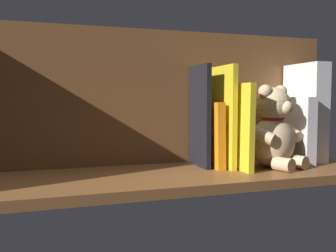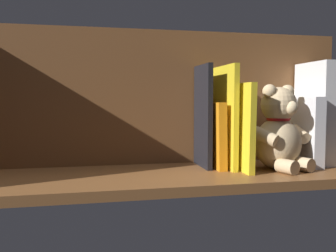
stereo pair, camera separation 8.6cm
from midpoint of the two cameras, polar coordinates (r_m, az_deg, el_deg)
The scene contains 9 objects.
ground_plane at distance 88.06cm, azimuth 2.83°, elevation -7.93°, with size 103.65×30.09×2.20cm, color brown.
shelf_back_panel at distance 98.49cm, azimuth 0.96°, elevation 4.48°, with size 103.65×1.50×35.74cm, color brown.
dictionary_thick_white at distance 108.58cm, azimuth 24.21°, elevation 1.85°, with size 4.69×14.43×27.24cm, color silver.
book_0 at distance 105.29cm, azimuth 22.31°, elevation -0.68°, with size 3.00×16.51×17.99cm, color silver.
teddy_bear at distance 95.92cm, azimuth 19.42°, elevation -0.91°, with size 16.08×16.01×21.02cm.
book_1 at distance 94.36cm, azimuth 13.21°, elevation -0.03°, with size 1.48×19.45×21.24cm, color yellow.
book_2 at distance 95.04cm, azimuth 11.42°, elevation 1.42°, with size 1.33×15.48×25.85cm, color yellow.
book_3 at distance 95.00cm, azimuth 9.72°, elevation -1.35°, with size 2.06×14.05×16.61cm, color orange.
book_4 at distance 94.57cm, azimuth 8.06°, elevation 1.54°, with size 1.23×12.22×26.12cm, color black.
Camera 2 is at (17.97, 84.29, 17.50)cm, focal length 39.13 mm.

